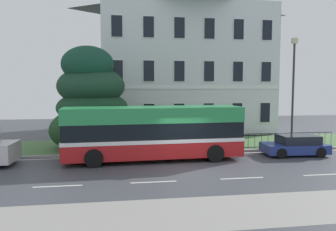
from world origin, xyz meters
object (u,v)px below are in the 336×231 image
Objects in this scene: street_lamp_post at (293,85)px; georgian_townhouse at (182,62)px; evergreen_tree at (90,104)px; single_decker_bus at (154,132)px; litter_bin at (196,140)px.

georgian_townhouse is at bearing 118.42° from street_lamp_post.
georgian_townhouse is 2.15× the size of evergreen_tree.
single_decker_bus reaches higher than litter_bin.
street_lamp_post is (13.48, -1.58, 1.22)m from evergreen_tree.
litter_bin is at bearing -178.85° from street_lamp_post.
georgian_townhouse is 12.28m from evergreen_tree.
street_lamp_post is at bearing 12.18° from single_decker_bus.
litter_bin is (3.05, 2.39, -0.92)m from single_decker_bus.
street_lamp_post is at bearing -6.69° from evergreen_tree.
litter_bin is at bearing 35.68° from single_decker_bus.
georgian_townhouse is 1.49× the size of single_decker_bus.
evergreen_tree is 6.43× the size of litter_bin.
evergreen_tree is at bearing 173.31° from street_lamp_post.
georgian_townhouse is 11.97m from street_lamp_post.
evergreen_tree is at bearing 130.31° from single_decker_bus.
evergreen_tree is at bearing -131.94° from georgian_townhouse.
single_decker_bus is at bearing -47.31° from evergreen_tree.
georgian_townhouse is at bearing 84.27° from litter_bin.
street_lamp_post is (9.70, 2.52, 2.64)m from single_decker_bus.
georgian_townhouse is 12.01m from litter_bin.
street_lamp_post is (5.60, -10.35, -2.20)m from georgian_townhouse.
evergreen_tree is 0.96× the size of street_lamp_post.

